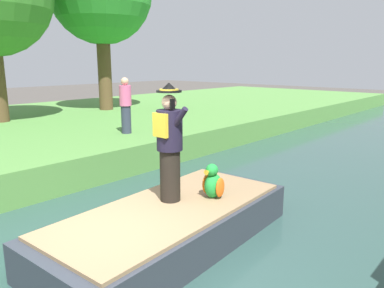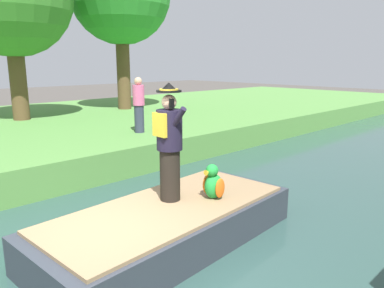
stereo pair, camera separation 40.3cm
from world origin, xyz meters
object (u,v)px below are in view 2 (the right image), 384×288
object	(u,v)px
boat	(169,225)
person_bystander	(139,105)
parrot_plush	(213,184)
person_pirate	(169,143)

from	to	relation	value
boat	person_bystander	distance (m)	5.66
boat	person_bystander	bearing A→B (deg)	148.52
boat	parrot_plush	xyz separation A→B (m)	(0.25, 0.74, 0.55)
person_bystander	boat	bearing A→B (deg)	-31.48
person_pirate	person_bystander	bearing A→B (deg)	135.36
person_pirate	parrot_plush	xyz separation A→B (m)	(0.43, 0.55, -0.68)
parrot_plush	person_bystander	world-z (taller)	person_bystander
person_pirate	boat	bearing A→B (deg)	-60.77
boat	person_pirate	world-z (taller)	person_pirate
parrot_plush	boat	bearing A→B (deg)	-108.36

